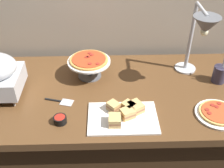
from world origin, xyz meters
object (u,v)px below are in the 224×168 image
(heat_lamp, at_px, (202,31))
(sauce_cup_near, at_px, (60,120))
(pizza_plate_front, at_px, (218,113))
(sandwich_platter, at_px, (124,114))
(utensil_holder, at_px, (220,74))
(serving_spatula, at_px, (60,101))
(pizza_plate_center, at_px, (89,62))

(heat_lamp, relative_size, sauce_cup_near, 6.77)
(pizza_plate_front, relative_size, sandwich_platter, 0.66)
(heat_lamp, relative_size, sandwich_platter, 1.26)
(pizza_plate_front, relative_size, utensil_holder, 1.14)
(heat_lamp, xyz_separation_m, utensil_holder, (0.18, 0.01, -0.31))
(pizza_plate_front, bearing_deg, serving_spatula, 170.94)
(pizza_plate_front, bearing_deg, utensil_holder, 71.29)
(pizza_plate_center, bearing_deg, utensil_holder, -5.82)
(heat_lamp, xyz_separation_m, pizza_plate_center, (-0.65, 0.10, -0.26))
(pizza_plate_center, height_order, sandwich_platter, pizza_plate_center)
(sandwich_platter, distance_m, utensil_holder, 0.70)
(utensil_holder, height_order, serving_spatula, utensil_holder)
(pizza_plate_center, xyz_separation_m, sandwich_platter, (0.20, -0.40, -0.09))
(pizza_plate_front, distance_m, serving_spatula, 0.89)
(sandwich_platter, bearing_deg, sauce_cup_near, -174.81)
(heat_lamp, xyz_separation_m, serving_spatula, (-0.81, -0.16, -0.36))
(pizza_plate_center, relative_size, utensil_holder, 1.26)
(pizza_plate_front, xyz_separation_m, serving_spatula, (-0.88, 0.14, -0.01))
(sandwich_platter, bearing_deg, pizza_plate_center, 116.63)
(pizza_plate_front, bearing_deg, sauce_cup_near, -177.98)
(pizza_plate_front, height_order, sandwich_platter, sandwich_platter)
(heat_lamp, height_order, sauce_cup_near, heat_lamp)
(pizza_plate_front, distance_m, sauce_cup_near, 0.86)
(heat_lamp, bearing_deg, utensil_holder, 4.35)
(sauce_cup_near, height_order, serving_spatula, sauce_cup_near)
(pizza_plate_center, bearing_deg, sandwich_platter, -63.37)
(pizza_plate_center, height_order, sauce_cup_near, pizza_plate_center)
(pizza_plate_front, distance_m, sandwich_platter, 0.52)
(sandwich_platter, xyz_separation_m, serving_spatula, (-0.36, 0.14, -0.02))
(pizza_plate_center, bearing_deg, serving_spatula, -122.57)
(pizza_plate_front, height_order, serving_spatula, pizza_plate_front)
(utensil_holder, bearing_deg, pizza_plate_front, -108.71)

